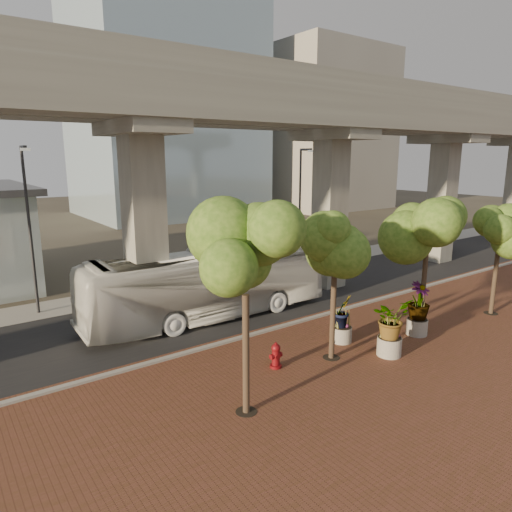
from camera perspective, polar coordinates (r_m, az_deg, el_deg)
ground at (r=24.22m, az=2.06°, el=-7.12°), size 160.00×160.00×0.00m
brick_plaza at (r=19.05m, az=17.49°, el=-13.24°), size 70.00×13.00×0.06m
asphalt_road at (r=25.72m, az=-0.70°, el=-5.88°), size 90.00×8.00×0.04m
curb_strip at (r=22.75m, az=5.21°, el=-8.27°), size 70.00×0.25×0.16m
far_sidewalk at (r=30.18m, az=-6.76°, el=-3.17°), size 90.00×3.00×0.06m
transit_viaduct at (r=24.44m, az=-0.74°, el=10.52°), size 72.00×5.60×12.40m
midrise_block at (r=75.10m, az=8.25°, el=15.28°), size 18.00×16.00×24.00m
transit_bus at (r=23.06m, az=-6.03°, el=-3.56°), size 12.83×3.48×3.55m
parked_car at (r=42.01m, az=21.56°, el=1.36°), size 4.29×2.71×1.33m
fire_hydrant at (r=18.04m, az=2.50°, el=-12.31°), size 0.51×0.46×1.02m
planter_front at (r=19.46m, az=16.50°, el=-7.83°), size 2.20×2.20×2.42m
planter_right at (r=22.05m, az=19.68°, el=-5.59°), size 2.31×2.31×2.47m
planter_left at (r=20.41m, az=10.78°, el=-7.07°), size 1.96×1.96×2.15m
street_tree_far_west at (r=13.55m, az=-1.32°, el=-0.27°), size 3.94×3.94×6.88m
street_tree_near_west at (r=17.82m, az=9.91°, el=1.48°), size 3.04×3.04×6.13m
street_tree_near_east at (r=21.54m, az=20.74°, el=3.30°), size 3.73×3.73×6.64m
street_tree_far_east at (r=25.95m, az=28.23°, el=2.84°), size 3.28×3.28×5.90m
streetlamp_west at (r=25.51m, az=-26.49°, el=4.10°), size 0.42×1.24×8.54m
streetlamp_east at (r=32.95m, az=5.64°, el=6.96°), size 0.42×1.24×8.55m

